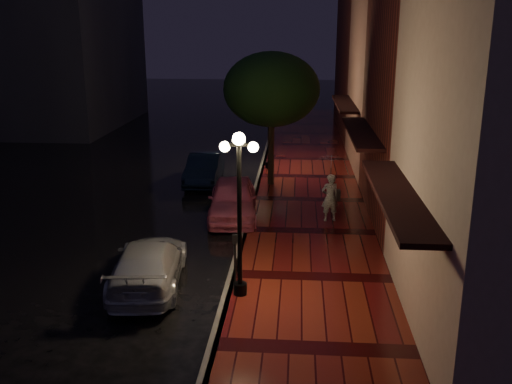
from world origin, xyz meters
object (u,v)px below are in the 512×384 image
at_px(streetlamp_near, 239,205).
at_px(navy_car, 205,169).
at_px(street_tree, 272,92).
at_px(silver_car, 148,264).
at_px(woman_with_umbrella, 331,178).
at_px(streetlamp_far, 269,119).
at_px(pink_car, 233,199).
at_px(parking_meter, 235,254).

height_order(streetlamp_near, navy_car, streetlamp_near).
height_order(street_tree, silver_car, street_tree).
bearing_deg(navy_car, woman_with_umbrella, -45.46).
distance_m(streetlamp_far, street_tree, 3.44).
xyz_separation_m(pink_car, navy_car, (-1.86, 4.83, -0.06)).
height_order(navy_car, parking_meter, parking_meter).
bearing_deg(streetlamp_far, parking_meter, -90.86).
distance_m(streetlamp_near, pink_car, 6.94).
xyz_separation_m(navy_car, parking_meter, (2.61, -10.81, 0.33)).
relative_size(streetlamp_near, parking_meter, 3.03).
distance_m(streetlamp_far, navy_car, 4.25).
height_order(pink_car, parking_meter, parking_meter).
relative_size(silver_car, parking_meter, 3.15).
relative_size(streetlamp_far, pink_car, 0.99).
relative_size(streetlamp_near, woman_with_umbrella, 1.77).
distance_m(silver_car, woman_with_umbrella, 7.68).
bearing_deg(streetlamp_far, pink_car, -97.33).
height_order(streetlamp_near, pink_car, streetlamp_near).
distance_m(street_tree, navy_car, 4.73).
bearing_deg(silver_car, navy_car, -95.00).
height_order(street_tree, pink_car, street_tree).
bearing_deg(silver_car, woman_with_umbrella, -139.56).
bearing_deg(parking_meter, street_tree, 81.24).
distance_m(navy_car, woman_with_umbrella, 7.68).
distance_m(streetlamp_near, silver_car, 3.31).
relative_size(street_tree, parking_meter, 4.08).
bearing_deg(pink_car, navy_car, 106.09).
distance_m(street_tree, parking_meter, 10.86).
bearing_deg(street_tree, woman_with_umbrella, -63.99).
height_order(pink_car, woman_with_umbrella, woman_with_umbrella).
xyz_separation_m(streetlamp_near, streetlamp_far, (0.00, 14.00, 0.00)).
bearing_deg(streetlamp_near, pink_car, 98.17).
distance_m(navy_car, silver_car, 10.83).
height_order(street_tree, woman_with_umbrella, street_tree).
distance_m(streetlamp_near, woman_with_umbrella, 6.73).
bearing_deg(streetlamp_near, silver_car, 166.61).
bearing_deg(pink_car, parking_meter, -87.78).
xyz_separation_m(streetlamp_near, navy_car, (-2.81, 11.44, -1.92)).
relative_size(streetlamp_far, silver_car, 0.96).
height_order(street_tree, parking_meter, street_tree).
height_order(navy_car, woman_with_umbrella, woman_with_umbrella).
relative_size(navy_car, woman_with_umbrella, 1.68).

